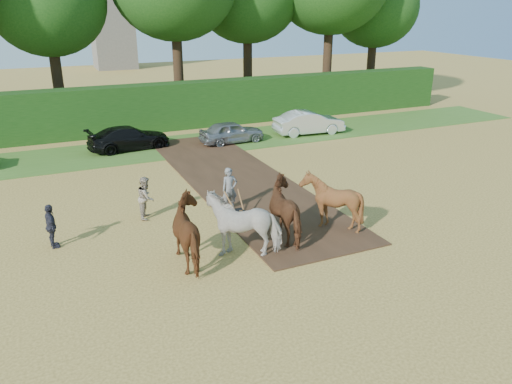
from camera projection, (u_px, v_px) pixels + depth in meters
ground at (274, 247)px, 16.94m from camera, size 120.00×120.00×0.00m
earth_strip at (237, 179)px, 23.48m from camera, size 4.50×17.00×0.05m
grass_verge at (167, 147)px, 28.88m from camera, size 50.00×5.00×0.03m
hedgerow at (148, 108)px, 32.20m from camera, size 46.00×1.60×3.00m
spectator_near at (146, 198)px, 19.06m from camera, size 0.88×0.98×1.65m
spectator_far at (51, 226)px, 16.68m from camera, size 0.51×0.96×1.56m
plough_team at (267, 215)px, 16.91m from camera, size 6.82×5.07×2.10m
parked_cars at (132, 141)px, 27.70m from camera, size 29.29×3.22×1.48m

